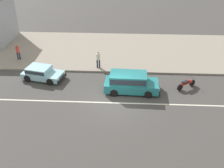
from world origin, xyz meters
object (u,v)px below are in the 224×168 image
(hatchback_pale_blue_2, at_px, (42,73))
(motorcycle_1, at_px, (187,84))
(minivan_teal_1, at_px, (130,82))
(pedestrian_mid_kerb, at_px, (18,51))
(pedestrian_by_shop, at_px, (98,58))

(hatchback_pale_blue_2, distance_m, motorcycle_1, 12.29)
(hatchback_pale_blue_2, relative_size, motorcycle_1, 2.30)
(minivan_teal_1, distance_m, pedestrian_mid_kerb, 12.03)
(pedestrian_by_shop, bearing_deg, motorcycle_1, -21.95)
(motorcycle_1, height_order, pedestrian_by_shop, pedestrian_by_shop)
(motorcycle_1, distance_m, pedestrian_mid_kerb, 16.15)
(minivan_teal_1, bearing_deg, pedestrian_by_shop, 127.87)
(minivan_teal_1, bearing_deg, hatchback_pale_blue_2, 167.84)
(hatchback_pale_blue_2, xyz_separation_m, motorcycle_1, (12.25, -0.96, -0.16))
(motorcycle_1, bearing_deg, hatchback_pale_blue_2, 175.53)
(pedestrian_mid_kerb, distance_m, pedestrian_by_shop, 8.13)
(motorcycle_1, height_order, pedestrian_mid_kerb, pedestrian_mid_kerb)
(minivan_teal_1, relative_size, motorcycle_1, 2.67)
(motorcycle_1, distance_m, pedestrian_by_shop, 8.13)
(hatchback_pale_blue_2, relative_size, pedestrian_mid_kerb, 2.46)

